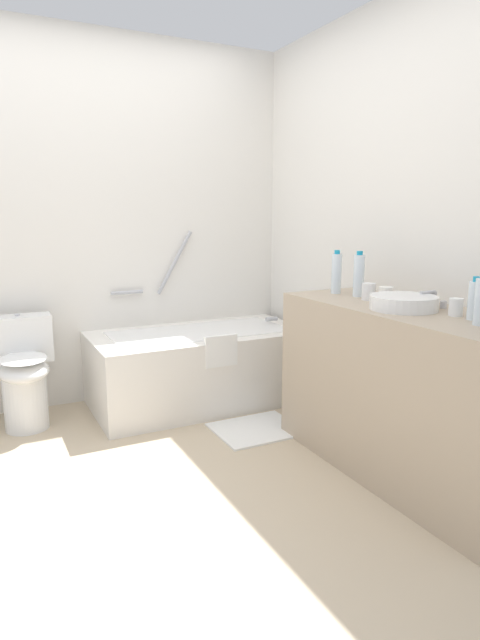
{
  "coord_description": "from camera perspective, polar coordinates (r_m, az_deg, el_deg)",
  "views": [
    {
      "loc": [
        -0.62,
        -2.34,
        1.31
      ],
      "look_at": [
        0.68,
        0.24,
        0.74
      ],
      "focal_mm": 29.99,
      "sensor_mm": 36.0,
      "label": 1
    }
  ],
  "objects": [
    {
      "name": "ground_plane",
      "position": [
        2.75,
        -10.87,
        -17.4
      ],
      "size": [
        4.09,
        4.09,
        0.0
      ],
      "primitive_type": "plane",
      "color": "#C1AD8E"
    },
    {
      "name": "wall_back_tiled",
      "position": [
        3.84,
        -17.65,
        9.83
      ],
      "size": [
        3.49,
        0.1,
        2.5
      ],
      "primitive_type": "cube",
      "color": "silver",
      "rests_on": "ground_plane"
    },
    {
      "name": "wall_right_mirror",
      "position": [
        3.22,
        16.96,
        9.7
      ],
      "size": [
        0.1,
        3.2,
        2.5
      ],
      "primitive_type": "cube",
      "color": "silver",
      "rests_on": "ground_plane"
    },
    {
      "name": "bathtub",
      "position": [
        3.77,
        -4.29,
        -4.71
      ],
      "size": [
        1.48,
        0.76,
        1.19
      ],
      "color": "white",
      "rests_on": "ground_plane"
    },
    {
      "name": "toilet",
      "position": [
        3.58,
        -22.15,
        -5.07
      ],
      "size": [
        0.4,
        0.52,
        0.69
      ],
      "rotation": [
        0.0,
        0.0,
        -1.59
      ],
      "color": "white",
      "rests_on": "ground_plane"
    },
    {
      "name": "vanity_counter",
      "position": [
        2.84,
        17.11,
        -7.39
      ],
      "size": [
        0.55,
        1.46,
        0.86
      ],
      "primitive_type": "cube",
      "color": "tan",
      "rests_on": "ground_plane"
    },
    {
      "name": "sink_basin",
      "position": [
        2.69,
        17.05,
        1.79
      ],
      "size": [
        0.32,
        0.32,
        0.07
      ],
      "primitive_type": "cylinder",
      "color": "white",
      "rests_on": "vanity_counter"
    },
    {
      "name": "sink_faucet",
      "position": [
        2.83,
        19.88,
        2.07
      ],
      "size": [
        0.11,
        0.15,
        0.08
      ],
      "color": "#B6B6BB",
      "rests_on": "vanity_counter"
    },
    {
      "name": "water_bottle_0",
      "position": [
        3.04,
        12.55,
        4.69
      ],
      "size": [
        0.06,
        0.06,
        0.25
      ],
      "color": "silver",
      "rests_on": "vanity_counter"
    },
    {
      "name": "water_bottle_1",
      "position": [
        3.14,
        10.25,
        4.94
      ],
      "size": [
        0.06,
        0.06,
        0.25
      ],
      "color": "silver",
      "rests_on": "vanity_counter"
    },
    {
      "name": "water_bottle_4",
      "position": [
        2.53,
        23.81,
        1.97
      ],
      "size": [
        0.06,
        0.06,
        0.19
      ],
      "color": "silver",
      "rests_on": "vanity_counter"
    },
    {
      "name": "drinking_glass_0",
      "position": [
        2.94,
        13.56,
        2.96
      ],
      "size": [
        0.07,
        0.07,
        0.09
      ],
      "primitive_type": "cylinder",
      "color": "white",
      "rests_on": "vanity_counter"
    },
    {
      "name": "drinking_glass_1",
      "position": [
        2.6,
        22.05,
        1.28
      ],
      "size": [
        0.06,
        0.06,
        0.08
      ],
      "primitive_type": "cylinder",
      "color": "white",
      "rests_on": "vanity_counter"
    },
    {
      "name": "drinking_glass_3",
      "position": [
        2.89,
        15.31,
        2.64
      ],
      "size": [
        0.08,
        0.08,
        0.08
      ],
      "primitive_type": "cylinder",
      "color": "white",
      "rests_on": "vanity_counter"
    },
    {
      "name": "bath_mat",
      "position": [
        3.37,
        1.77,
        -11.56
      ],
      "size": [
        0.51,
        0.43,
        0.01
      ],
      "primitive_type": "cube",
      "color": "white",
      "rests_on": "ground_plane"
    }
  ]
}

